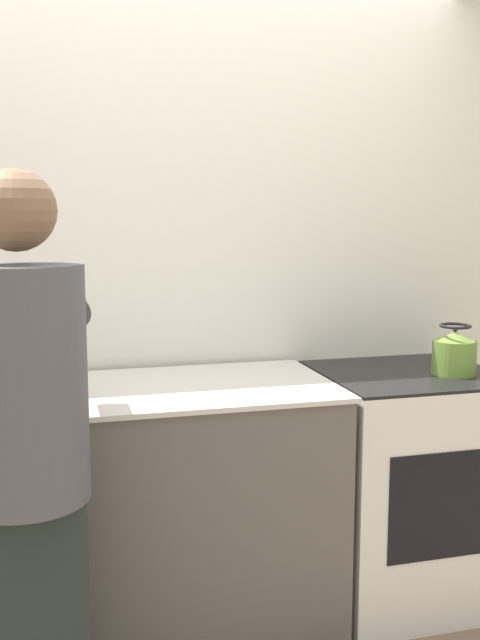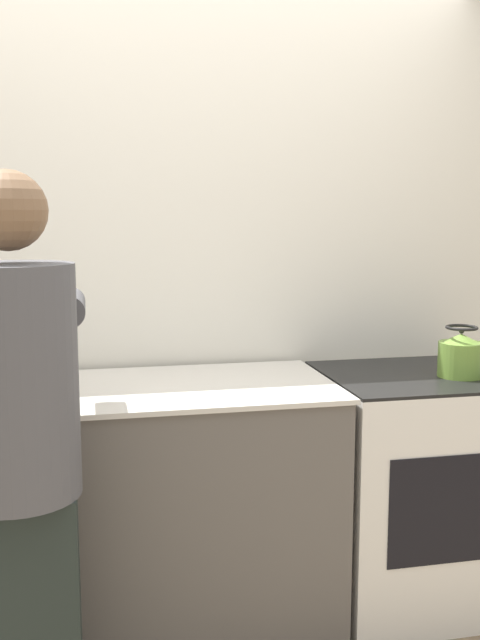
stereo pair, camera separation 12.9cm
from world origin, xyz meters
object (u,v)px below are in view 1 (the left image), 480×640
at_px(cutting_board, 15,398).
at_px(person, 26,452).
at_px(oven, 406,483).
at_px(kettle, 454,353).

bearing_deg(cutting_board, person, -84.40).
xyz_separation_m(oven, person, (-1.47, -0.55, 0.44)).
bearing_deg(cutting_board, oven, 2.54).
relative_size(oven, cutting_board, 2.46).
bearing_deg(oven, kettle, -28.02).
height_order(person, kettle, person).
bearing_deg(oven, cutting_board, -177.46).
distance_m(oven, cutting_board, 1.59).
xyz_separation_m(person, cutting_board, (-0.05, 0.48, 0.04)).
xyz_separation_m(cutting_board, kettle, (1.66, -0.01, 0.07)).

